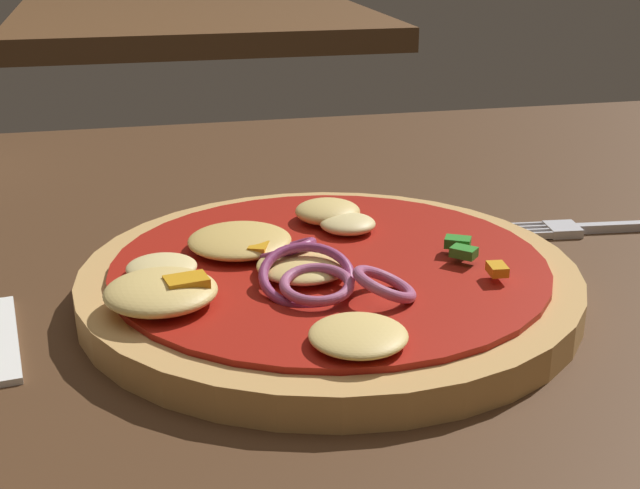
{
  "coord_description": "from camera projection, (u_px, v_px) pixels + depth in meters",
  "views": [
    {
      "loc": [
        -0.14,
        -0.34,
        0.22
      ],
      "look_at": [
        -0.05,
        0.06,
        0.06
      ],
      "focal_mm": 49.4,
      "sensor_mm": 36.0,
      "label": 1
    }
  ],
  "objects": [
    {
      "name": "dining_table",
      "position": [
        460.0,
        358.0,
        0.41
      ],
      "size": [
        1.18,
        0.84,
        0.04
      ],
      "color": "#4C301C",
      "rests_on": "ground"
    },
    {
      "name": "background_table",
      "position": [
        197.0,
        23.0,
        1.6
      ],
      "size": [
        0.65,
        0.6,
        0.04
      ],
      "color": "brown",
      "rests_on": "ground"
    },
    {
      "name": "fork",
      "position": [
        618.0,
        227.0,
        0.51
      ],
      "size": [
        0.17,
        0.03,
        0.01
      ],
      "color": "silver",
      "rests_on": "dining_table"
    },
    {
      "name": "pizza",
      "position": [
        322.0,
        278.0,
        0.42
      ],
      "size": [
        0.24,
        0.24,
        0.03
      ],
      "color": "tan",
      "rests_on": "dining_table"
    }
  ]
}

